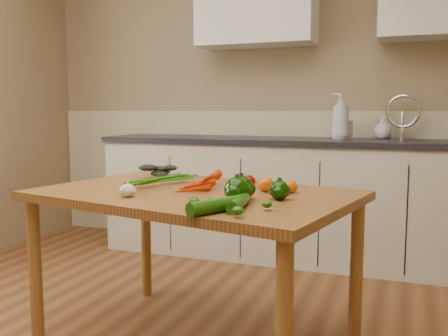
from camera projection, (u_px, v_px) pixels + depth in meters
room at (115, 73)px, 1.85m from camera, size 4.04×5.04×2.64m
counter_run at (290, 197)px, 3.74m from camera, size 2.84×0.64×1.14m
table at (195, 209)px, 2.27m from camera, size 1.54×1.16×0.74m
soap_bottle_a at (341, 116)px, 3.60m from camera, size 0.16×0.16×0.33m
soap_bottle_b at (345, 125)px, 3.64m from camera, size 0.11×0.12×0.20m
soap_bottle_c at (383, 128)px, 3.62m from camera, size 0.17×0.17×0.16m
carrot_bunch at (190, 181)px, 2.32m from camera, size 0.29×0.25×0.07m
leafy_greens at (155, 168)px, 2.71m from camera, size 0.20×0.18×0.10m
garlic_bulb at (128, 190)px, 2.11m from camera, size 0.07×0.07×0.06m
pepper_a at (241, 188)px, 2.05m from camera, size 0.10×0.10×0.10m
pepper_b at (279, 190)px, 2.04m from camera, size 0.08×0.08×0.08m
pepper_c at (237, 190)px, 1.96m from camera, size 0.10×0.10×0.10m
tomato_a at (248, 182)px, 2.33m from camera, size 0.07×0.07×0.06m
tomato_b at (266, 184)px, 2.24m from camera, size 0.07×0.07×0.07m
tomato_c at (290, 186)px, 2.20m from camera, size 0.06×0.06×0.06m
zucchini_a at (238, 203)px, 1.84m from camera, size 0.07×0.22×0.05m
zucchini_b at (215, 206)px, 1.78m from camera, size 0.15×0.23×0.05m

